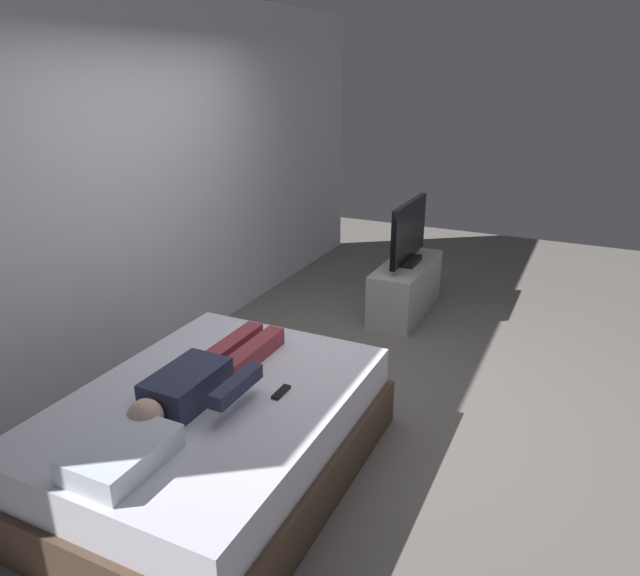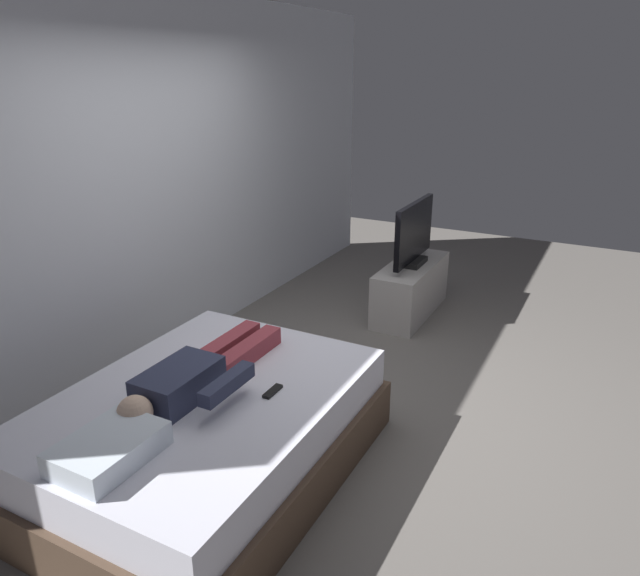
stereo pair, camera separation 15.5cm
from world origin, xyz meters
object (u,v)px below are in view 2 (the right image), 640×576
Objects in this scene: person at (196,375)px; pillow at (109,449)px; tv at (414,235)px; remote at (273,391)px; tv_stand at (411,289)px; bed at (206,434)px.

pillow is at bearing -175.36° from person.
tv is (3.49, -0.24, 0.18)m from pillow.
tv_stand is at bearing 2.39° from remote.
person is 2.81m from tv.
remote is at bearing -177.61° from tv_stand.
pillow is 3.52m from tv_stand.
bed is 0.36m from person.
remote is 0.14× the size of tv_stand.
pillow is at bearing 180.00° from bed.
pillow reaches higher than remote.
bed is 1.81× the size of tv_stand.
pillow is at bearing 176.11° from tv.
pillow is 3.20× the size of remote.
tv reaches higher than bed.
remote is at bearing -62.63° from bed.
tv_stand is 1.25× the size of tv.
bed is 13.26× the size of remote.
person is at bearing 173.97° from tv_stand.
bed is 2.88m from tv.
person is at bearing 173.97° from tv.
person is at bearing 110.47° from remote.
tv is at bearing -4.82° from bed.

